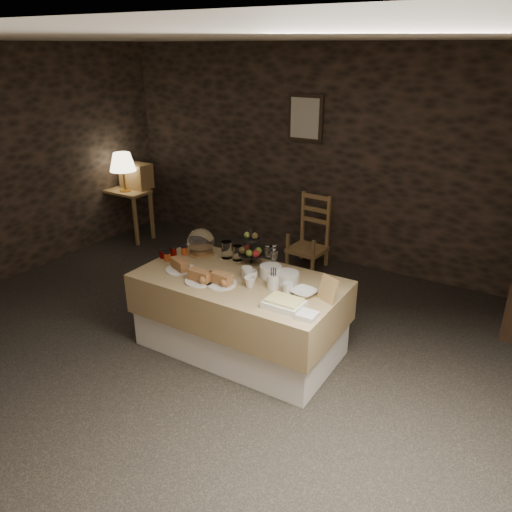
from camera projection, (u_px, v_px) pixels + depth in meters
The scene contains 27 objects.
ground_plane at pixel (195, 343), 4.64m from camera, with size 5.50×5.00×0.01m, color black.
room_shell at pixel (186, 178), 4.03m from camera, with size 5.52×5.02×2.60m.
buffet_table at pixel (240, 309), 4.40m from camera, with size 1.79×0.95×0.71m.
console_table at pixel (126, 199), 6.95m from camera, with size 0.66×0.38×0.71m.
table_lamp at pixel (122, 162), 6.68m from camera, with size 0.35×0.35×0.53m.
wine_rack at pixel (136, 176), 6.95m from camera, with size 0.42×0.26×0.34m, color brown.
chair at pixel (310, 235), 6.14m from camera, with size 0.45×0.43×0.70m.
framed_picture at pixel (305, 118), 5.96m from camera, with size 0.45×0.04×0.55m.
plate_stack_a at pixel (271, 271), 4.30m from camera, with size 0.19×0.19×0.10m, color silver.
plate_stack_b at pixel (287, 277), 4.21m from camera, with size 0.20×0.20×0.09m, color silver.
cutlery_holder at pixel (273, 282), 4.08m from camera, with size 0.10×0.10×0.12m, color silver.
cup_a at pixel (251, 276), 4.22m from camera, with size 0.12×0.12×0.09m, color silver.
cup_b at pixel (250, 282), 4.11m from camera, with size 0.10×0.10×0.09m, color silver.
mug_c at pixel (247, 272), 4.28m from camera, with size 0.09×0.09×0.10m, color silver.
mug_d at pixel (288, 288), 4.01m from camera, with size 0.08×0.08×0.09m, color silver.
bowl at pixel (304, 293), 3.98m from camera, with size 0.19×0.19×0.05m, color silver.
cake_dome at pixel (201, 243), 4.76m from camera, with size 0.26×0.26×0.26m.
fruit_stand at pixel (251, 250), 4.53m from camera, with size 0.24×0.24×0.33m.
bread_platter_left at pixel (180, 266), 4.42m from camera, with size 0.26×0.26×0.11m.
bread_platter_center at pixel (200, 277), 4.21m from camera, with size 0.26×0.26×0.11m.
bread_platter_right at pixel (221, 280), 4.16m from camera, with size 0.26×0.26×0.11m.
jam_jars at pixel (172, 253), 4.70m from camera, with size 0.18×0.26×0.07m.
tart_dish at pixel (284, 303), 3.80m from camera, with size 0.30×0.22×0.07m.
square_dish at pixel (307, 316), 3.64m from camera, with size 0.14×0.14×0.04m, color silver.
menu_frame at pixel (328, 290), 3.87m from camera, with size 0.17×0.02×0.22m, color brown.
storage_jar_a at pixel (227, 250), 4.67m from camera, with size 0.10×0.10×0.16m, color white.
storage_jar_b at pixel (237, 253), 4.62m from camera, with size 0.09×0.09×0.14m, color white.
Camera 1 is at (2.56, -3.07, 2.56)m, focal length 35.00 mm.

